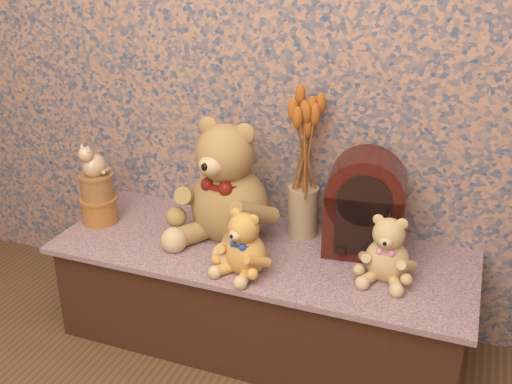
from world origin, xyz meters
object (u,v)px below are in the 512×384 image
teddy_small (388,245)px  ceramic_vase (303,211)px  teddy_medium (246,239)px  teddy_large (229,175)px  cat_figurine (94,158)px  cathedral_radio (365,203)px  biscuit_tin_lower (100,210)px

teddy_small → ceramic_vase: size_ratio=1.27×
teddy_medium → ceramic_vase: bearing=89.4°
teddy_large → teddy_medium: bearing=-45.4°
teddy_large → cat_figurine: size_ratio=3.58×
cathedral_radio → biscuit_tin_lower: cathedral_radio is taller
biscuit_tin_lower → teddy_medium: bearing=-11.5°
teddy_large → biscuit_tin_lower: bearing=-161.4°
cathedral_radio → ceramic_vase: cathedral_radio is taller
biscuit_tin_lower → cat_figurine: (0.00, 0.00, 0.21)m
teddy_large → cathedral_radio: teddy_large is taller
ceramic_vase → cat_figurine: size_ratio=1.40×
teddy_small → ceramic_vase: bearing=152.4°
cathedral_radio → teddy_medium: bearing=-147.9°
teddy_large → ceramic_vase: teddy_large is taller
biscuit_tin_lower → cathedral_radio: bearing=8.1°
ceramic_vase → cat_figurine: (-0.75, -0.18, 0.17)m
cathedral_radio → biscuit_tin_lower: size_ratio=2.66×
teddy_large → teddy_medium: 0.29m
teddy_large → cathedral_radio: size_ratio=1.32×
teddy_large → cat_figurine: teddy_large is taller
teddy_small → cat_figurine: cat_figurine is taller
teddy_large → biscuit_tin_lower: 0.55m
teddy_small → teddy_medium: bearing=-162.3°
teddy_medium → cathedral_radio: bearing=56.5°
teddy_small → biscuit_tin_lower: size_ratio=1.74×
cathedral_radio → cat_figurine: size_ratio=2.72×
teddy_large → cathedral_radio: 0.48m
teddy_medium → biscuit_tin_lower: bearing=-174.9°
teddy_medium → cathedral_radio: size_ratio=0.65×
biscuit_tin_lower → cat_figurine: cat_figurine is taller
cat_figurine → teddy_small: bearing=14.9°
teddy_medium → biscuit_tin_lower: teddy_medium is taller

